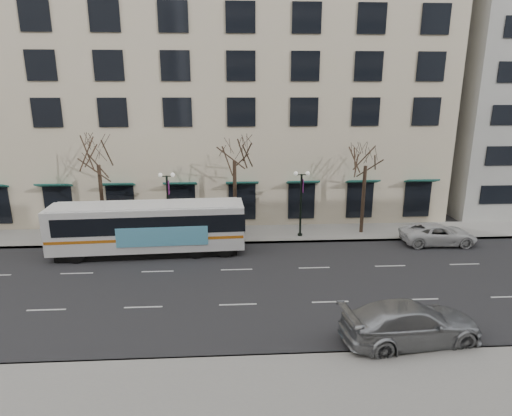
{
  "coord_description": "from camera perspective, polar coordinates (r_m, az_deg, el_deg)",
  "views": [
    {
      "loc": [
        -0.23,
        -22.94,
        11.1
      ],
      "look_at": [
        1.25,
        2.54,
        4.0
      ],
      "focal_mm": 30.0,
      "sensor_mm": 36.0,
      "label": 1
    }
  ],
  "objects": [
    {
      "name": "building_hotel",
      "position": [
        43.99,
        -5.88,
        16.64
      ],
      "size": [
        40.0,
        20.0,
        24.0
      ],
      "primitive_type": "cube",
      "color": "#C6B897",
      "rests_on": "ground"
    },
    {
      "name": "tree_far_left",
      "position": [
        33.5,
        -20.41,
        7.03
      ],
      "size": [
        3.6,
        3.6,
        8.34
      ],
      "color": "black",
      "rests_on": "ground"
    },
    {
      "name": "sidewalk_far",
      "position": [
        34.19,
        5.66,
        -3.34
      ],
      "size": [
        80.0,
        4.0,
        0.15
      ],
      "primitive_type": "cube",
      "color": "gray",
      "rests_on": "ground"
    },
    {
      "name": "tree_far_mid",
      "position": [
        32.02,
        -2.92,
        8.0
      ],
      "size": [
        3.6,
        3.6,
        8.55
      ],
      "color": "black",
      "rests_on": "ground"
    },
    {
      "name": "city_bus",
      "position": [
        30.42,
        -14.01,
        -2.44
      ],
      "size": [
        13.3,
        3.51,
        3.57
      ],
      "rotation": [
        0.0,
        0.0,
        0.05
      ],
      "color": "white",
      "rests_on": "ground"
    },
    {
      "name": "white_pickup",
      "position": [
        34.47,
        23.12,
        -3.22
      ],
      "size": [
        5.51,
        2.7,
        1.51
      ],
      "primitive_type": "imported",
      "rotation": [
        0.0,
        0.0,
        1.53
      ],
      "color": "silver",
      "rests_on": "ground"
    },
    {
      "name": "ground",
      "position": [
        25.49,
        -2.52,
        -10.29
      ],
      "size": [
        160.0,
        160.0,
        0.0
      ],
      "primitive_type": "plane",
      "color": "black",
      "rests_on": "ground"
    },
    {
      "name": "lamp_post_right",
      "position": [
        32.62,
        6.02,
        0.98
      ],
      "size": [
        1.22,
        0.45,
        5.21
      ],
      "color": "black",
      "rests_on": "ground"
    },
    {
      "name": "lamp_post_left",
      "position": [
        32.54,
        -11.63,
        0.7
      ],
      "size": [
        1.22,
        0.45,
        5.21
      ],
      "color": "black",
      "rests_on": "ground"
    },
    {
      "name": "silver_car",
      "position": [
        21.15,
        19.95,
        -14.21
      ],
      "size": [
        6.69,
        3.38,
        1.86
      ],
      "primitive_type": "imported",
      "rotation": [
        0.0,
        0.0,
        1.7
      ],
      "color": "#999CA0",
      "rests_on": "ground"
    },
    {
      "name": "tree_far_right",
      "position": [
        33.68,
        14.5,
        7.07
      ],
      "size": [
        3.6,
        3.6,
        8.06
      ],
      "color": "black",
      "rests_on": "ground"
    }
  ]
}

